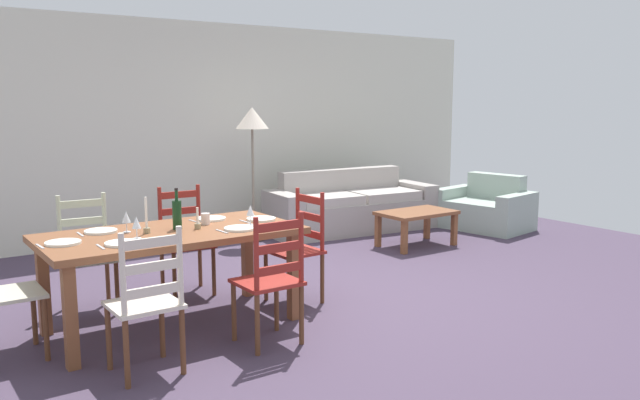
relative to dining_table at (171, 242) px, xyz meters
The scene contains 32 objects.
ground_plane 1.61m from the dining_table, ahead, with size 9.60×9.60×0.02m, color #45374B.
wall_far 3.61m from the dining_table, 65.59° to the left, with size 9.60×0.16×2.70m, color silver.
dining_table is the anchor object (origin of this frame).
dining_chair_near_left 0.91m from the dining_table, 122.33° to the right, with size 0.42×0.40×0.96m.
dining_chair_near_right 0.88m from the dining_table, 60.58° to the right, with size 0.42×0.40×0.96m.
dining_chair_far_left 0.90m from the dining_table, 118.89° to the left, with size 0.45×0.43×0.96m.
dining_chair_far_right 0.92m from the dining_table, 60.84° to the left, with size 0.45×0.43×0.96m.
dining_chair_head_west 1.19m from the dining_table, behind, with size 0.40×0.42×0.96m.
dining_chair_head_east 1.16m from the dining_table, ahead, with size 0.42×0.44×0.96m.
dinner_plate_near_left 0.52m from the dining_table, 150.95° to the right, with size 0.24×0.24×0.02m, color white.
fork_near_left 0.66m from the dining_table, 157.38° to the right, with size 0.02×0.17×0.01m, color silver.
dinner_plate_near_right 0.52m from the dining_table, 29.05° to the right, with size 0.24×0.24×0.02m, color white.
fork_near_right 0.40m from the dining_table, 39.81° to the right, with size 0.02×0.17×0.01m, color silver.
dinner_plate_far_left 0.52m from the dining_table, 150.95° to the left, with size 0.24×0.24×0.02m, color white.
fork_far_left 0.66m from the dining_table, 157.38° to the left, with size 0.02×0.17×0.01m, color silver.
dinner_plate_far_right 0.52m from the dining_table, 29.05° to the left, with size 0.24×0.24×0.02m, color white.
fork_far_right 0.40m from the dining_table, 39.81° to the left, with size 0.02×0.17×0.01m, color silver.
dinner_plate_head_west 0.79m from the dining_table, behind, with size 0.24×0.24×0.02m, color white.
fork_head_west 0.93m from the dining_table, behind, with size 0.02×0.17×0.01m, color silver.
dinner_plate_head_east 0.79m from the dining_table, ahead, with size 0.24×0.24×0.02m, color white.
fork_head_east 0.64m from the dining_table, ahead, with size 0.02×0.17×0.01m, color silver.
wine_bottle 0.22m from the dining_table, 30.22° to the left, with size 0.07×0.07×0.32m.
wine_glass_near_left 0.38m from the dining_table, 157.64° to the right, with size 0.06×0.06×0.16m.
wine_glass_near_right 0.65m from the dining_table, 13.02° to the right, with size 0.06×0.06×0.16m.
wine_glass_far_left 0.38m from the dining_table, 155.00° to the left, with size 0.06×0.06×0.16m.
coffee_cup_primary 0.36m from the dining_table, 15.21° to the left, with size 0.07×0.07×0.09m, color beige.
candle_tall 0.25m from the dining_table, behind, with size 0.05×0.05×0.27m.
candle_short 0.24m from the dining_table, 11.31° to the right, with size 0.05×0.05×0.17m.
couch 4.06m from the dining_table, 33.01° to the left, with size 2.35×1.02×0.80m.
coffee_table 3.61m from the dining_table, 15.90° to the left, with size 0.90×0.56×0.42m.
armchair_upholstered 5.17m from the dining_table, 14.00° to the left, with size 0.98×1.28×0.72m.
standing_lamp 3.22m from the dining_table, 49.60° to the left, with size 0.40×0.40×1.64m.
Camera 1 is at (-3.28, -4.50, 1.73)m, focal length 36.45 mm.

